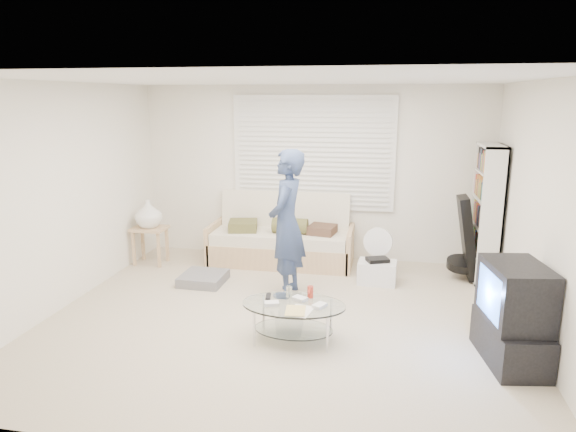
% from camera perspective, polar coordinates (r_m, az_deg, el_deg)
% --- Properties ---
extents(ground, '(5.00, 5.00, 0.00)m').
position_cam_1_polar(ground, '(5.67, -0.60, -11.23)').
color(ground, tan).
rests_on(ground, ground).
extents(room_shell, '(5.02, 4.52, 2.51)m').
position_cam_1_polar(room_shell, '(5.67, 0.33, 5.97)').
color(room_shell, white).
rests_on(room_shell, ground).
extents(window_blinds, '(2.32, 0.08, 1.62)m').
position_cam_1_polar(window_blinds, '(7.37, 2.80, 7.00)').
color(window_blinds, silver).
rests_on(window_blinds, ground).
extents(futon_sofa, '(2.03, 0.82, 0.99)m').
position_cam_1_polar(futon_sofa, '(7.36, -0.72, -2.73)').
color(futon_sofa, tan).
rests_on(futon_sofa, ground).
extents(grey_floor_pillow, '(0.55, 0.55, 0.12)m').
position_cam_1_polar(grey_floor_pillow, '(6.72, -9.38, -6.85)').
color(grey_floor_pillow, slate).
rests_on(grey_floor_pillow, ground).
extents(side_table, '(0.47, 0.38, 0.93)m').
position_cam_1_polar(side_table, '(7.47, -15.22, -0.06)').
color(side_table, tan).
rests_on(side_table, ground).
extents(bookshelf, '(0.28, 0.74, 1.75)m').
position_cam_1_polar(bookshelf, '(7.07, 21.14, 0.33)').
color(bookshelf, white).
rests_on(bookshelf, ground).
extents(guitar_case, '(0.39, 0.40, 1.08)m').
position_cam_1_polar(guitar_case, '(7.02, 19.19, -2.94)').
color(guitar_case, black).
rests_on(guitar_case, ground).
extents(floor_fan, '(0.40, 0.26, 0.65)m').
position_cam_1_polar(floor_fan, '(6.98, 9.93, -3.37)').
color(floor_fan, white).
rests_on(floor_fan, ground).
extents(storage_bin, '(0.50, 0.36, 0.33)m').
position_cam_1_polar(storage_bin, '(6.70, 9.87, -6.11)').
color(storage_bin, white).
rests_on(storage_bin, ground).
extents(tv_unit, '(0.58, 0.90, 0.92)m').
position_cam_1_polar(tv_unit, '(5.05, 23.72, -10.06)').
color(tv_unit, black).
rests_on(tv_unit, ground).
extents(coffee_table, '(1.02, 0.66, 0.50)m').
position_cam_1_polar(coffee_table, '(5.08, 0.68, -10.47)').
color(coffee_table, silver).
rests_on(coffee_table, ground).
extents(standing_person, '(0.48, 0.68, 1.76)m').
position_cam_1_polar(standing_person, '(6.01, -0.15, -0.90)').
color(standing_person, navy).
rests_on(standing_person, ground).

